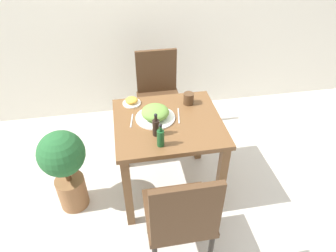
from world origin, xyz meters
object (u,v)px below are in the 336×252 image
chair_far (158,92)px  condiment_bottle (156,127)px  sauce_bottle (161,137)px  chair_near (181,216)px  side_plate (132,101)px  drink_cup (189,99)px  potted_plant_left (65,165)px  food_plate (155,113)px

chair_far → condiment_bottle: bearing=-99.4°
sauce_bottle → chair_near: bearing=-83.2°
condiment_bottle → side_plate: bearing=107.9°
side_plate → condiment_bottle: bearing=-72.1°
sauce_bottle → chair_far: bearing=82.5°
chair_far → side_plate: (-0.29, -0.47, 0.23)m
chair_far → sauce_bottle: bearing=-97.5°
drink_cup → chair_near: bearing=-105.4°
chair_near → chair_far: (0.08, 1.45, 0.00)m
condiment_bottle → potted_plant_left: size_ratio=0.24×
chair_near → chair_far: 1.45m
side_plate → sauce_bottle: bearing=-74.4°
chair_near → side_plate: chair_near is taller
chair_far → food_plate: (-0.13, -0.70, 0.25)m
food_plate → side_plate: food_plate is taller
chair_near → potted_plant_left: bearing=-40.6°
side_plate → sauce_bottle: size_ratio=0.80×
sauce_bottle → potted_plant_left: (-0.71, 0.21, -0.34)m
chair_far → condiment_bottle: chair_far is taller
side_plate → sauce_bottle: 0.57m
chair_far → food_plate: bearing=-100.2°
sauce_bottle → food_plate: bearing=88.5°
chair_far → sauce_bottle: 1.06m
food_plate → drink_cup: food_plate is taller
food_plate → drink_cup: size_ratio=3.18×
drink_cup → condiment_bottle: condiment_bottle is taller
food_plate → sauce_bottle: (-0.01, -0.31, 0.02)m
drink_cup → sauce_bottle: (-0.30, -0.47, 0.02)m
drink_cup → chair_far: bearing=106.8°
chair_far → food_plate: 0.76m
drink_cup → potted_plant_left: size_ratio=0.13×
chair_far → side_plate: 0.60m
condiment_bottle → food_plate: bearing=83.5°
chair_far → food_plate: size_ratio=3.06×
chair_far → potted_plant_left: 1.16m
food_plate → sauce_bottle: sauce_bottle is taller
drink_cup → condiment_bottle: size_ratio=0.52×
food_plate → chair_near: bearing=-86.7°
side_plate → drink_cup: size_ratio=1.54×
chair_far → sauce_bottle: chair_far is taller
side_plate → potted_plant_left: 0.71m
chair_near → side_plate: (-0.20, 0.98, 0.23)m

